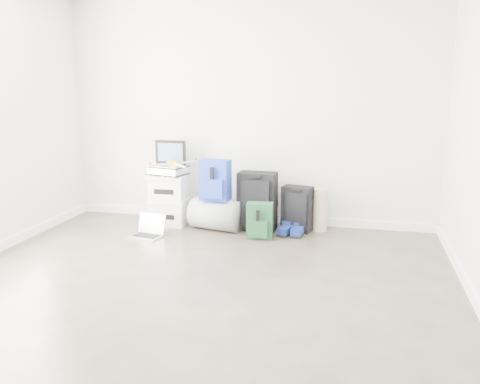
% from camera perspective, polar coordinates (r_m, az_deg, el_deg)
% --- Properties ---
extents(ground, '(5.00, 5.00, 0.00)m').
position_cam_1_polar(ground, '(4.10, -6.71, -12.42)').
color(ground, '#373228').
rests_on(ground, ground).
extents(room_envelope, '(4.52, 5.02, 2.71)m').
position_cam_1_polar(room_envelope, '(3.75, -7.28, 12.38)').
color(room_envelope, silver).
rests_on(room_envelope, ground).
extents(boxes_stack, '(0.44, 0.36, 0.61)m').
position_cam_1_polar(boxes_stack, '(6.21, -7.98, -0.85)').
color(boxes_stack, white).
rests_on(boxes_stack, ground).
extents(briefcase, '(0.47, 0.39, 0.12)m').
position_cam_1_polar(briefcase, '(6.14, -8.08, 2.46)').
color(briefcase, '#B2B2B7').
rests_on(briefcase, boxes_stack).
extents(painting, '(0.38, 0.03, 0.29)m').
position_cam_1_polar(painting, '(6.20, -7.81, 4.46)').
color(painting, black).
rests_on(painting, briefcase).
extents(drone, '(0.45, 0.45, 0.05)m').
position_cam_1_polar(drone, '(6.08, -7.46, 3.20)').
color(drone, gold).
rests_on(drone, briefcase).
extents(duffel_bag, '(0.65, 0.48, 0.36)m').
position_cam_1_polar(duffel_bag, '(5.97, -2.70, -2.54)').
color(duffel_bag, gray).
rests_on(duffel_bag, ground).
extents(blue_backpack, '(0.35, 0.26, 0.47)m').
position_cam_1_polar(blue_backpack, '(5.85, -2.83, 1.25)').
color(blue_backpack, '#1A31AC').
rests_on(blue_backpack, duffel_bag).
extents(large_suitcase, '(0.45, 0.30, 0.68)m').
position_cam_1_polar(large_suitcase, '(5.93, 1.94, -1.05)').
color(large_suitcase, black).
rests_on(large_suitcase, ground).
extents(green_backpack, '(0.30, 0.23, 0.40)m').
position_cam_1_polar(green_backpack, '(5.63, 2.21, -3.34)').
color(green_backpack, '#13341D').
rests_on(green_backpack, ground).
extents(carry_on, '(0.37, 0.28, 0.53)m').
position_cam_1_polar(carry_on, '(5.92, 6.42, -1.91)').
color(carry_on, black).
rests_on(carry_on, ground).
extents(shoes, '(0.32, 0.32, 0.10)m').
position_cam_1_polar(shoes, '(5.82, 5.93, -4.33)').
color(shoes, black).
rests_on(shoes, ground).
extents(rolled_rug, '(0.16, 0.16, 0.50)m').
position_cam_1_polar(rolled_rug, '(5.98, 8.99, -1.98)').
color(rolled_rug, tan).
rests_on(rolled_rug, ground).
extents(laptop, '(0.38, 0.31, 0.24)m').
position_cam_1_polar(laptop, '(5.84, -10.22, -4.33)').
color(laptop, silver).
rests_on(laptop, ground).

